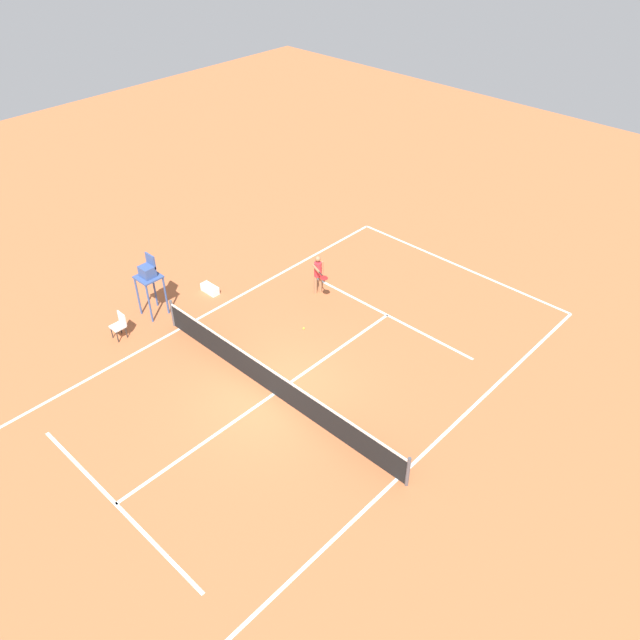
% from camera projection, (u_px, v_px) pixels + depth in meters
% --- Properties ---
extents(ground_plane, '(60.00, 60.00, 0.00)m').
position_uv_depth(ground_plane, '(274.00, 394.00, 19.87)').
color(ground_plane, '#B76038').
extents(court_lines, '(9.78, 20.73, 0.01)m').
position_uv_depth(court_lines, '(274.00, 394.00, 19.86)').
color(court_lines, white).
rests_on(court_lines, ground).
extents(tennis_net, '(10.38, 0.10, 1.07)m').
position_uv_depth(tennis_net, '(273.00, 382.00, 19.57)').
color(tennis_net, '#4C4C51').
rests_on(tennis_net, ground).
extents(player_serving, '(1.14, 0.93, 1.61)m').
position_uv_depth(player_serving, '(318.00, 272.00, 23.72)').
color(player_serving, '#9E704C').
rests_on(player_serving, ground).
extents(tennis_ball, '(0.07, 0.07, 0.07)m').
position_uv_depth(tennis_ball, '(304.00, 328.00, 22.48)').
color(tennis_ball, '#CCE033').
rests_on(tennis_ball, ground).
extents(umpire_chair, '(0.80, 0.80, 2.41)m').
position_uv_depth(umpire_chair, '(149.00, 276.00, 22.31)').
color(umpire_chair, '#38518C').
rests_on(umpire_chair, ground).
extents(courtside_chair_near, '(0.44, 0.46, 0.95)m').
position_uv_depth(courtside_chair_near, '(119.00, 324.00, 21.84)').
color(courtside_chair_near, '#262626').
rests_on(courtside_chair_near, ground).
extents(equipment_bag, '(0.76, 0.32, 0.30)m').
position_uv_depth(equipment_bag, '(210.00, 289.00, 24.26)').
color(equipment_bag, white).
rests_on(equipment_bag, ground).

